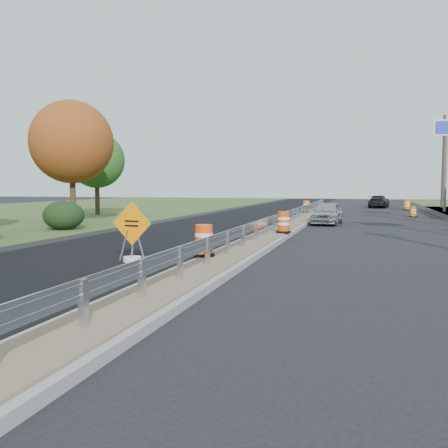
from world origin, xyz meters
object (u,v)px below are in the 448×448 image
(barrel_median_far, at_px, (306,207))
(caution_sign, at_px, (132,247))
(barrel_median_near, at_px, (204,241))
(barrel_shoulder_mid, at_px, (413,212))
(car_silver, at_px, (327,213))
(car_dark_far, at_px, (379,202))
(barrel_median_mid, at_px, (284,223))
(barrel_shoulder_far, at_px, (407,205))

(barrel_median_far, bearing_deg, caution_sign, -95.45)
(barrel_median_near, relative_size, barrel_shoulder_mid, 1.19)
(barrel_shoulder_mid, bearing_deg, car_silver, -123.22)
(barrel_shoulder_mid, bearing_deg, car_dark_far, 97.78)
(caution_sign, height_order, barrel_median_near, caution_sign)
(barrel_median_mid, relative_size, barrel_shoulder_mid, 1.18)
(caution_sign, height_order, barrel_median_mid, caution_sign)
(barrel_shoulder_mid, bearing_deg, barrel_median_near, -107.74)
(barrel_median_near, xyz_separation_m, car_dark_far, (5.80, 39.52, -0.04))
(car_silver, distance_m, car_dark_far, 23.62)
(barrel_median_mid, xyz_separation_m, barrel_shoulder_far, (7.11, 27.47, -0.20))
(caution_sign, xyz_separation_m, barrel_shoulder_far, (10.41, 35.48, 0.01))
(caution_sign, xyz_separation_m, barrel_median_far, (2.37, 24.81, 0.19))
(caution_sign, xyz_separation_m, barrel_shoulder_mid, (10.05, 24.75, -0.09))
(barrel_median_near, relative_size, barrel_shoulder_far, 0.94)
(caution_sign, bearing_deg, barrel_shoulder_far, 80.44)
(barrel_median_far, bearing_deg, barrel_shoulder_far, 52.99)
(barrel_shoulder_mid, bearing_deg, barrel_median_mid, -111.96)
(caution_sign, distance_m, barrel_median_far, 24.92)
(barrel_median_mid, distance_m, car_silver, 8.43)
(barrel_median_far, height_order, barrel_shoulder_mid, barrel_median_far)
(caution_sign, distance_m, car_silver, 16.97)
(barrel_median_far, xyz_separation_m, barrel_shoulder_far, (8.05, 10.67, -0.18))
(barrel_median_near, bearing_deg, caution_sign, -174.68)
(barrel_median_near, xyz_separation_m, barrel_shoulder_far, (8.21, 35.28, -0.20))
(barrel_shoulder_far, bearing_deg, car_silver, -107.03)
(barrel_median_far, relative_size, barrel_shoulder_far, 0.90)
(barrel_median_mid, xyz_separation_m, barrel_shoulder_mid, (6.75, 16.74, -0.30))
(caution_sign, relative_size, barrel_median_far, 2.06)
(caution_sign, xyz_separation_m, car_dark_far, (8.01, 39.72, 0.17))
(car_silver, bearing_deg, barrel_shoulder_far, 76.51)
(barrel_median_mid, distance_m, barrel_median_far, 16.82)
(barrel_median_far, relative_size, car_silver, 0.23)
(barrel_median_near, height_order, barrel_shoulder_far, barrel_median_near)
(car_silver, bearing_deg, barrel_median_far, 108.03)
(caution_sign, relative_size, barrel_median_near, 1.96)
(caution_sign, xyz_separation_m, car_silver, (4.55, 16.35, 0.20))
(barrel_median_near, bearing_deg, barrel_median_far, 89.62)
(barrel_shoulder_far, bearing_deg, car_dark_far, 119.57)
(barrel_median_mid, height_order, car_silver, car_silver)
(barrel_shoulder_far, bearing_deg, barrel_shoulder_mid, -91.92)
(barrel_median_near, relative_size, car_dark_far, 0.21)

